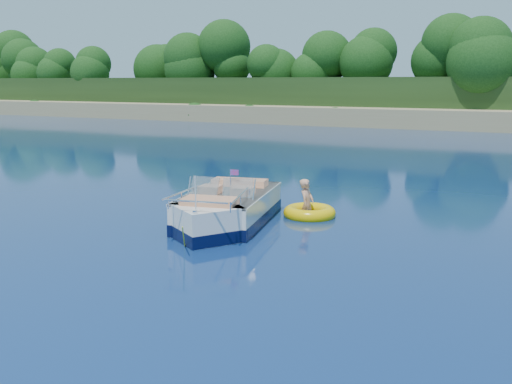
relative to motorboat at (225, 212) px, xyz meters
The scene contains 6 objects.
ground 2.35m from the motorboat, 122.74° to the right, with size 160.00×160.00×0.00m, color #0A1D47.
shoreline 61.83m from the motorboat, 91.17° to the left, with size 170.00×59.00×6.00m.
treeline 39.42m from the motorboat, 91.79° to the left, with size 150.00×7.12×8.19m.
motorboat is the anchor object (origin of this frame).
tow_tube 2.48m from the motorboat, 49.88° to the left, with size 1.62×1.62×0.38m.
boy 2.48m from the motorboat, 52.68° to the left, with size 0.55×0.36×1.50m, color tan.
Camera 1 is at (8.29, -10.47, 3.65)m, focal length 40.00 mm.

